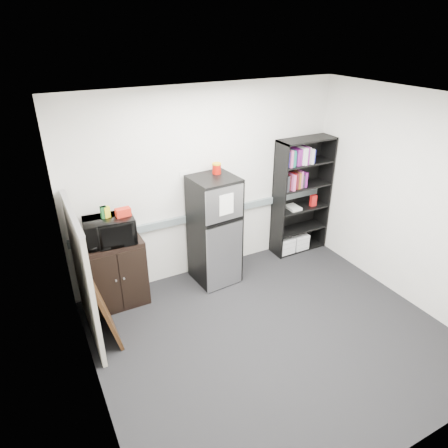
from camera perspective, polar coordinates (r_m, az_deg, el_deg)
name	(u,v)px	position (r m, az deg, el deg)	size (l,w,h in m)	color
floor	(273,335)	(5.02, 7.01, -15.48)	(4.00, 4.00, 0.00)	black
wall_back	(208,184)	(5.61, -2.29, 5.75)	(4.00, 0.02, 2.70)	white
wall_right	(411,201)	(5.56, 25.17, 2.93)	(0.02, 3.50, 2.70)	white
wall_left	(84,289)	(3.61, -19.34, -8.77)	(0.02, 3.50, 2.70)	white
ceiling	(290,105)	(3.79, 9.34, 16.46)	(4.00, 3.50, 0.02)	white
electrical_raceway	(210,214)	(5.76, -2.08, 1.47)	(3.92, 0.05, 0.10)	slate
wall_note	(184,174)	(5.41, -5.68, 7.07)	(0.14, 0.00, 0.10)	white
bookshelf	(300,194)	(6.36, 10.87, 4.20)	(0.90, 0.34, 1.85)	black
cubicle_partition	(83,275)	(4.81, -19.51, -6.94)	(0.06, 1.30, 1.62)	gray
cabinet	(116,273)	(5.39, -15.23, -6.76)	(0.74, 0.49, 0.93)	black
microwave	(110,231)	(5.07, -16.03, -0.91)	(0.59, 0.40, 0.33)	black
snack_box_a	(104,212)	(5.00, -16.81, 1.62)	(0.07, 0.05, 0.15)	#175322
snack_box_b	(104,212)	(5.00, -16.81, 1.62)	(0.07, 0.05, 0.15)	#0D391C
snack_box_c	(107,212)	(5.00, -16.40, 1.65)	(0.07, 0.05, 0.14)	yellow
snack_bag	(123,212)	(5.00, -14.22, 1.65)	(0.18, 0.10, 0.10)	red
refrigerator	(215,231)	(5.55, -1.33, -0.95)	(0.63, 0.66, 1.56)	black
coffee_can	(217,168)	(5.36, -1.06, 8.06)	(0.12, 0.12, 0.17)	#A71107
framed_poster	(101,303)	(4.91, -17.10, -10.70)	(0.25, 0.73, 0.92)	black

